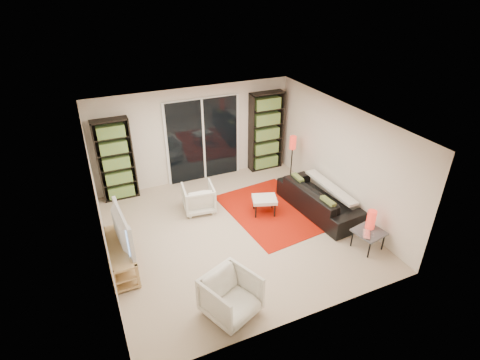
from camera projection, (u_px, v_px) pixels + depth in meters
name	position (u px, v px, depth m)	size (l,w,h in m)	color
floor	(235.00, 230.00, 7.82)	(5.00, 5.00, 0.00)	beige
wall_back	(195.00, 135.00, 9.23)	(5.00, 0.02, 2.40)	silver
wall_front	(304.00, 260.00, 5.24)	(5.00, 0.02, 2.40)	silver
wall_left	(99.00, 210.00, 6.35)	(0.02, 5.00, 2.40)	silver
wall_right	(340.00, 158.00, 8.12)	(0.02, 5.00, 2.40)	silver
ceiling	(234.00, 122.00, 6.65)	(5.00, 5.00, 0.02)	white
sliding_door	(203.00, 140.00, 9.35)	(1.92, 0.08, 2.16)	white
bookshelf_left	(116.00, 160.00, 8.52)	(0.80, 0.30, 1.95)	black
bookshelf_right	(266.00, 132.00, 9.84)	(0.90, 0.30, 2.10)	black
tv_stand	(121.00, 256.00, 6.73)	(0.44, 1.36, 0.50)	tan
tv	(117.00, 230.00, 6.46)	(1.16, 0.15, 0.67)	black
rug	(272.00, 211.00, 8.46)	(1.79, 2.42, 0.01)	#AE1505
sofa	(319.00, 199.00, 8.32)	(2.13, 0.83, 0.62)	black
armchair_back	(199.00, 198.00, 8.35)	(0.67, 0.69, 0.62)	silver
armchair_front	(231.00, 296.00, 5.77)	(0.76, 0.78, 0.71)	silver
ottoman	(264.00, 200.00, 8.22)	(0.63, 0.57, 0.40)	silver
side_table	(369.00, 233.00, 7.16)	(0.60, 0.60, 0.40)	#4A4A4F
laptop	(369.00, 235.00, 7.03)	(0.31, 0.20, 0.02)	silver
table_lamp	(371.00, 219.00, 7.15)	(0.17, 0.17, 0.38)	red
floor_lamp	(293.00, 148.00, 9.28)	(0.18, 0.18, 1.21)	black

